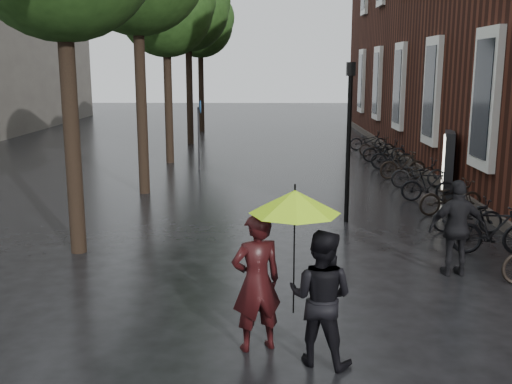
{
  "coord_description": "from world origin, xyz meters",
  "views": [
    {
      "loc": [
        -0.2,
        -4.97,
        3.81
      ],
      "look_at": [
        -0.37,
        5.99,
        1.51
      ],
      "focal_mm": 42.0,
      "sensor_mm": 36.0,
      "label": 1
    }
  ],
  "objects_px": {
    "person_black": "(321,297)",
    "lamp_post": "(349,127)",
    "parked_bicycles": "(414,172)",
    "ad_lightbox": "(448,163)",
    "pedestrian_walking": "(457,228)",
    "person_burgundy": "(256,282)"
  },
  "relations": [
    {
      "from": "person_black",
      "to": "lamp_post",
      "type": "xyz_separation_m",
      "value": [
        1.32,
        7.29,
        1.48
      ]
    },
    {
      "from": "parked_bicycles",
      "to": "ad_lightbox",
      "type": "bearing_deg",
      "value": -61.92
    },
    {
      "from": "person_black",
      "to": "parked_bicycles",
      "type": "relative_size",
      "value": 0.1
    },
    {
      "from": "lamp_post",
      "to": "pedestrian_walking",
      "type": "bearing_deg",
      "value": -68.79
    },
    {
      "from": "person_black",
      "to": "pedestrian_walking",
      "type": "distance_m",
      "value": 4.43
    },
    {
      "from": "person_black",
      "to": "ad_lightbox",
      "type": "relative_size",
      "value": 0.94
    },
    {
      "from": "pedestrian_walking",
      "to": "person_black",
      "type": "bearing_deg",
      "value": 46.05
    },
    {
      "from": "person_black",
      "to": "ad_lightbox",
      "type": "bearing_deg",
      "value": -92.22
    },
    {
      "from": "parked_bicycles",
      "to": "ad_lightbox",
      "type": "relative_size",
      "value": 9.43
    },
    {
      "from": "parked_bicycles",
      "to": "lamp_post",
      "type": "relative_size",
      "value": 4.62
    },
    {
      "from": "person_burgundy",
      "to": "parked_bicycles",
      "type": "distance_m",
      "value": 12.52
    },
    {
      "from": "ad_lightbox",
      "to": "lamp_post",
      "type": "bearing_deg",
      "value": -121.16
    },
    {
      "from": "pedestrian_walking",
      "to": "person_burgundy",
      "type": "bearing_deg",
      "value": 35.34
    },
    {
      "from": "person_black",
      "to": "pedestrian_walking",
      "type": "xyz_separation_m",
      "value": [
        2.82,
        3.42,
        0.0
      ]
    },
    {
      "from": "person_black",
      "to": "pedestrian_walking",
      "type": "bearing_deg",
      "value": -107.45
    },
    {
      "from": "pedestrian_walking",
      "to": "parked_bicycles",
      "type": "height_order",
      "value": "pedestrian_walking"
    },
    {
      "from": "pedestrian_walking",
      "to": "ad_lightbox",
      "type": "xyz_separation_m",
      "value": [
        1.96,
        7.18,
        0.06
      ]
    },
    {
      "from": "parked_bicycles",
      "to": "person_burgundy",
      "type": "bearing_deg",
      "value": -113.21
    },
    {
      "from": "person_black",
      "to": "ad_lightbox",
      "type": "height_order",
      "value": "ad_lightbox"
    },
    {
      "from": "person_black",
      "to": "lamp_post",
      "type": "bearing_deg",
      "value": -78.15
    },
    {
      "from": "person_black",
      "to": "pedestrian_walking",
      "type": "height_order",
      "value": "pedestrian_walking"
    },
    {
      "from": "person_black",
      "to": "person_burgundy",
      "type": "bearing_deg",
      "value": -2.16
    }
  ]
}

